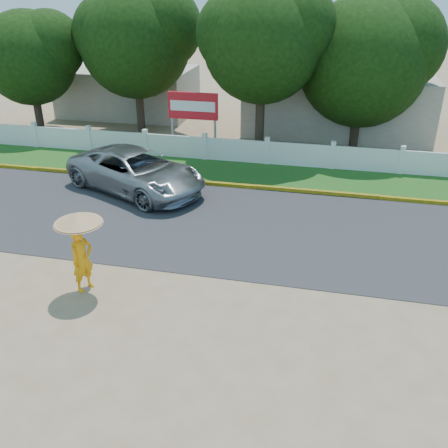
# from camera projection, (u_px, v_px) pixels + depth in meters

# --- Properties ---
(ground) EXTENTS (120.00, 120.00, 0.00)m
(ground) POSITION_uv_depth(u_px,v_px,m) (208.00, 298.00, 13.76)
(ground) COLOR #9E8460
(ground) RESTS_ON ground
(road) EXTENTS (60.00, 7.00, 0.02)m
(road) POSITION_uv_depth(u_px,v_px,m) (239.00, 226.00, 17.69)
(road) COLOR #38383A
(road) RESTS_ON ground
(grass_verge) EXTENTS (60.00, 3.50, 0.03)m
(grass_verge) POSITION_uv_depth(u_px,v_px,m) (262.00, 174.00, 22.28)
(grass_verge) COLOR #2D601E
(grass_verge) RESTS_ON ground
(curb) EXTENTS (40.00, 0.18, 0.16)m
(curb) POSITION_uv_depth(u_px,v_px,m) (256.00, 187.00, 20.76)
(curb) COLOR yellow
(curb) RESTS_ON ground
(fence) EXTENTS (40.00, 0.10, 1.10)m
(fence) POSITION_uv_depth(u_px,v_px,m) (267.00, 153.00, 23.30)
(fence) COLOR silver
(fence) RESTS_ON ground
(building_near) EXTENTS (10.00, 6.00, 3.20)m
(building_near) POSITION_uv_depth(u_px,v_px,m) (337.00, 102.00, 28.19)
(building_near) COLOR #B7AD99
(building_near) RESTS_ON ground
(building_far) EXTENTS (8.00, 5.00, 2.80)m
(building_far) POSITION_uv_depth(u_px,v_px,m) (129.00, 91.00, 31.69)
(building_far) COLOR #B7AD99
(building_far) RESTS_ON ground
(vehicle) EXTENTS (6.71, 5.12, 1.69)m
(vehicle) POSITION_uv_depth(u_px,v_px,m) (136.00, 171.00, 20.27)
(vehicle) COLOR gray
(vehicle) RESTS_ON ground
(monk_with_parasol) EXTENTS (1.31, 1.31, 2.38)m
(monk_with_parasol) POSITION_uv_depth(u_px,v_px,m) (80.00, 240.00, 13.48)
(monk_with_parasol) COLOR #FF9F0D
(monk_with_parasol) RESTS_ON ground
(billboard) EXTENTS (2.50, 0.13, 2.95)m
(billboard) POSITION_uv_depth(u_px,v_px,m) (193.00, 109.00, 24.31)
(billboard) COLOR gray
(billboard) RESTS_ON ground
(tree_row) EXTENTS (33.57, 7.78, 8.36)m
(tree_row) POSITION_uv_depth(u_px,v_px,m) (299.00, 50.00, 24.18)
(tree_row) COLOR #473828
(tree_row) RESTS_ON ground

